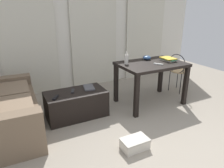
# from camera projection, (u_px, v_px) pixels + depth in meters

# --- Properties ---
(ground_plane) EXTENTS (7.38, 7.38, 0.00)m
(ground_plane) POSITION_uv_depth(u_px,v_px,m) (139.00, 117.00, 3.47)
(ground_plane) COLOR gray
(wall_back) EXTENTS (5.45, 0.10, 2.48)m
(wall_back) POSITION_uv_depth(u_px,v_px,m) (93.00, 31.00, 4.66)
(wall_back) COLOR silver
(wall_back) RESTS_ON ground
(curtains) EXTENTS (3.88, 0.03, 2.07)m
(curtains) POSITION_uv_depth(u_px,v_px,m) (94.00, 40.00, 4.66)
(curtains) COLOR beige
(curtains) RESTS_ON ground
(couch) EXTENTS (0.91, 1.73, 0.74)m
(couch) POSITION_uv_depth(u_px,v_px,m) (3.00, 111.00, 3.00)
(couch) COLOR brown
(couch) RESTS_ON ground
(coffee_table) EXTENTS (0.98, 0.52, 0.44)m
(coffee_table) POSITION_uv_depth(u_px,v_px,m) (76.00, 104.00, 3.44)
(coffee_table) COLOR black
(coffee_table) RESTS_ON ground
(craft_table) EXTENTS (1.18, 0.80, 0.79)m
(craft_table) POSITION_uv_depth(u_px,v_px,m) (151.00, 69.00, 3.78)
(craft_table) COLOR black
(craft_table) RESTS_ON ground
(wire_chair) EXTENTS (0.41, 0.43, 0.84)m
(wire_chair) POSITION_uv_depth(u_px,v_px,m) (178.00, 68.00, 4.35)
(wire_chair) COLOR tan
(wire_chair) RESTS_ON ground
(bottle_near) EXTENTS (0.07, 0.07, 0.22)m
(bottle_near) POSITION_uv_depth(u_px,v_px,m) (126.00, 59.00, 3.63)
(bottle_near) COLOR beige
(bottle_near) RESTS_ON craft_table
(bowl) EXTENTS (0.16, 0.16, 0.08)m
(bowl) POSITION_uv_depth(u_px,v_px,m) (147.00, 58.00, 3.96)
(bowl) COLOR #2D4C7A
(bowl) RESTS_ON craft_table
(book_stack) EXTENTS (0.23, 0.30, 0.06)m
(book_stack) POSITION_uv_depth(u_px,v_px,m) (169.00, 59.00, 3.87)
(book_stack) COLOR silver
(book_stack) RESTS_ON craft_table
(tv_remote_on_table) EXTENTS (0.12, 0.16, 0.02)m
(tv_remote_on_table) POSITION_uv_depth(u_px,v_px,m) (158.00, 64.00, 3.63)
(tv_remote_on_table) COLOR #B7B7B2
(tv_remote_on_table) RESTS_ON craft_table
(tv_remote_primary) EXTENTS (0.10, 0.17, 0.02)m
(tv_remote_primary) POSITION_uv_depth(u_px,v_px,m) (73.00, 91.00, 3.38)
(tv_remote_primary) COLOR #232326
(tv_remote_primary) RESTS_ON coffee_table
(tv_remote_secondary) EXTENTS (0.13, 0.17, 0.02)m
(tv_remote_secondary) POSITION_uv_depth(u_px,v_px,m) (55.00, 97.00, 3.13)
(tv_remote_secondary) COLOR black
(tv_remote_secondary) RESTS_ON coffee_table
(magazine) EXTENTS (0.22, 0.30, 0.02)m
(magazine) POSITION_uv_depth(u_px,v_px,m) (89.00, 87.00, 3.53)
(magazine) COLOR #4C4C51
(magazine) RESTS_ON coffee_table
(shoebox) EXTENTS (0.35, 0.23, 0.14)m
(shoebox) POSITION_uv_depth(u_px,v_px,m) (135.00, 144.00, 2.67)
(shoebox) COLOR beige
(shoebox) RESTS_ON ground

